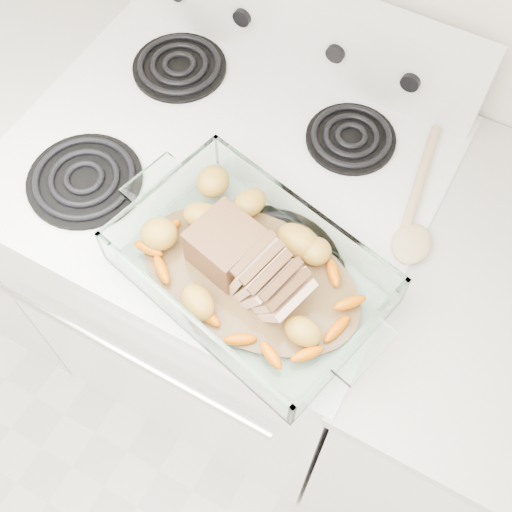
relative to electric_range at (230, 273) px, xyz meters
The scene contains 7 objects.
electric_range is the anchor object (origin of this frame).
counter_left 0.67m from the electric_range, behind, with size 0.58×0.68×0.93m.
counter_right 0.67m from the electric_range, ahead, with size 0.58×0.68×0.93m.
baking_dish 0.55m from the electric_range, 48.73° to the right, with size 0.41×0.27×0.08m.
pork_roast 0.57m from the electric_range, 52.26° to the right, with size 0.21×0.10×0.08m.
roast_vegetables 0.54m from the electric_range, 43.33° to the right, with size 0.37×0.20×0.05m.
wooden_spoon 0.59m from the electric_range, ahead, with size 0.10×0.30×0.02m.
Camera 1 is at (0.41, 1.05, 1.88)m, focal length 45.00 mm.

